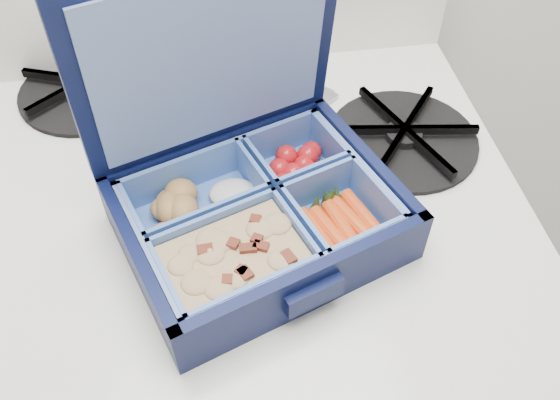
{
  "coord_description": "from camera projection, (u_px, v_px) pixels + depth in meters",
  "views": [
    {
      "loc": [
        0.05,
        1.31,
        1.28
      ],
      "look_at": [
        0.1,
        1.66,
        0.88
      ],
      "focal_mm": 38.0,
      "sensor_mm": 36.0,
      "label": 1
    }
  ],
  "objects": [
    {
      "name": "burner_grate_rear",
      "position": [
        87.0,
        86.0,
        0.68
      ],
      "size": [
        0.2,
        0.2,
        0.02
      ],
      "primitive_type": "cylinder",
      "rotation": [
        0.0,
        0.0,
        -0.36
      ],
      "color": "black",
      "rests_on": "stove"
    },
    {
      "name": "stove",
      "position": [
        251.0,
        385.0,
        0.9
      ],
      "size": [
        0.57,
        0.57,
        0.85
      ],
      "primitive_type": null,
      "color": "white",
      "rests_on": "floor"
    },
    {
      "name": "bento_box",
      "position": [
        259.0,
        217.0,
        0.53
      ],
      "size": [
        0.28,
        0.25,
        0.06
      ],
      "primitive_type": null,
      "rotation": [
        0.0,
        0.0,
        0.35
      ],
      "color": "black",
      "rests_on": "stove"
    },
    {
      "name": "fork",
      "position": [
        280.0,
        132.0,
        0.64
      ],
      "size": [
        0.14,
        0.12,
        0.01
      ],
      "primitive_type": null,
      "rotation": [
        0.0,
        0.0,
        -0.88
      ],
      "color": "#A8A8B2",
      "rests_on": "stove"
    },
    {
      "name": "burner_grate",
      "position": [
        404.0,
        133.0,
        0.63
      ],
      "size": [
        0.18,
        0.18,
        0.02
      ],
      "primitive_type": "cylinder",
      "rotation": [
        0.0,
        0.0,
        -0.14
      ],
      "color": "black",
      "rests_on": "stove"
    }
  ]
}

